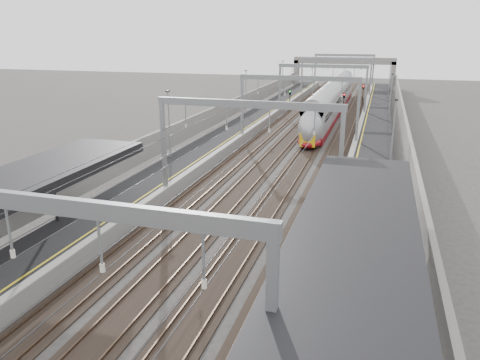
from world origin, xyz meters
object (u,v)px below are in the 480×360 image
Objects in this scene: overbridge at (344,65)px; signal_green at (290,97)px; train at (331,104)px; bench at (335,289)px.

overbridge is 6.33× the size of signal_green.
overbridge is 38.50m from train.
train is 13.69× the size of signal_green.
train is 24.90× the size of bench.
bench is (7.29, -90.21, -3.72)m from overbridge.
signal_green is (-6.70, 3.02, 0.38)m from train.
overbridge is at bearing 94.62° from bench.
signal_green is at bearing 155.75° from train.
bench is at bearing -83.63° from train.
overbridge is 35.81m from signal_green.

